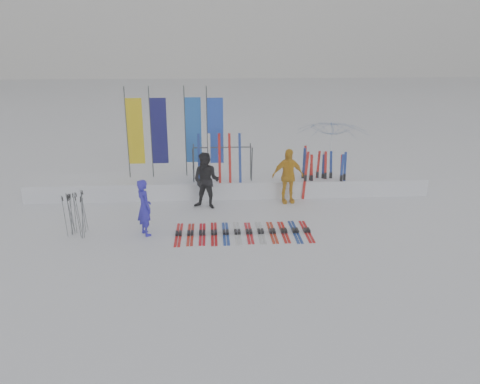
{
  "coord_description": "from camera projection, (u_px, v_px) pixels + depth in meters",
  "views": [
    {
      "loc": [
        -0.64,
        -11.5,
        5.23
      ],
      "look_at": [
        0.2,
        1.6,
        1.0
      ],
      "focal_mm": 35.0,
      "sensor_mm": 36.0,
      "label": 1
    }
  ],
  "objects": [
    {
      "name": "tent_canopy",
      "position": [
        331.0,
        152.0,
        17.7
      ],
      "size": [
        2.99,
        3.04,
        2.46
      ],
      "primitive_type": "imported",
      "rotation": [
        0.0,
        0.0,
        -0.12
      ],
      "color": "white",
      "rests_on": "ground"
    },
    {
      "name": "person_black",
      "position": [
        206.0,
        181.0,
        15.17
      ],
      "size": [
        1.08,
        0.96,
        1.85
      ],
      "primitive_type": "imported",
      "rotation": [
        0.0,
        0.0,
        -0.34
      ],
      "color": "black",
      "rests_on": "ground"
    },
    {
      "name": "ground",
      "position": [
        236.0,
        246.0,
        12.56
      ],
      "size": [
        120.0,
        120.0,
        0.0
      ],
      "primitive_type": "plane",
      "color": "white",
      "rests_on": "ground"
    },
    {
      "name": "feather_flags",
      "position": [
        175.0,
        131.0,
        16.35
      ],
      "size": [
        3.37,
        0.21,
        3.2
      ],
      "color": "#383A3F",
      "rests_on": "ground"
    },
    {
      "name": "person_yellow",
      "position": [
        288.0,
        176.0,
        15.7
      ],
      "size": [
        1.15,
        0.61,
        1.86
      ],
      "primitive_type": "imported",
      "rotation": [
        0.0,
        0.0,
        0.15
      ],
      "color": "#E49F0E",
      "rests_on": "ground"
    },
    {
      "name": "upright_skis",
      "position": [
        320.0,
        174.0,
        16.5
      ],
      "size": [
        1.48,
        0.96,
        1.7
      ],
      "color": "red",
      "rests_on": "ground"
    },
    {
      "name": "snow_bank",
      "position": [
        229.0,
        185.0,
        16.84
      ],
      "size": [
        14.0,
        1.6,
        0.6
      ],
      "primitive_type": "cube",
      "color": "white",
      "rests_on": "ground"
    },
    {
      "name": "ski_row",
      "position": [
        243.0,
        232.0,
        13.37
      ],
      "size": [
        3.85,
        1.7,
        0.07
      ],
      "color": "red",
      "rests_on": "ground"
    },
    {
      "name": "ski_rack",
      "position": [
        222.0,
        159.0,
        16.12
      ],
      "size": [
        2.04,
        0.8,
        1.23
      ],
      "color": "#383A3F",
      "rests_on": "ground"
    },
    {
      "name": "person_blue",
      "position": [
        144.0,
        207.0,
        13.06
      ],
      "size": [
        0.63,
        0.71,
        1.62
      ],
      "primitive_type": "imported",
      "rotation": [
        0.0,
        0.0,
        2.09
      ],
      "color": "#2820BF",
      "rests_on": "ground"
    },
    {
      "name": "pole_cluster",
      "position": [
        76.0,
        214.0,
        13.13
      ],
      "size": [
        0.68,
        0.74,
        1.26
      ],
      "color": "#595B60",
      "rests_on": "ground"
    }
  ]
}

